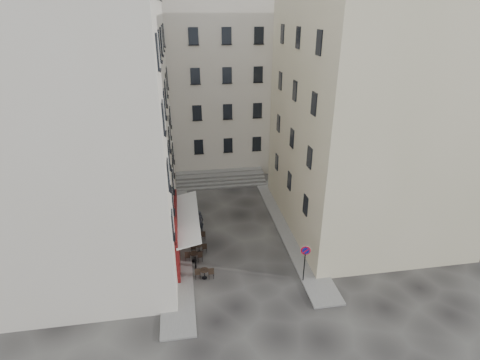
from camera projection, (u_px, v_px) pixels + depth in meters
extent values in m
plane|color=black|center=(240.00, 255.00, 27.09)|extent=(90.00, 90.00, 0.00)
cube|color=slate|center=(177.00, 230.00, 30.00)|extent=(2.00, 22.00, 0.12)
cube|color=slate|center=(289.00, 227.00, 30.41)|extent=(2.00, 18.00, 0.12)
cube|color=beige|center=(72.00, 115.00, 24.08)|extent=(12.00, 16.00, 20.00)
cube|color=#BBB28B|center=(371.00, 115.00, 27.98)|extent=(12.00, 14.00, 18.00)
cube|color=beige|center=(203.00, 83.00, 40.22)|extent=(18.00, 10.00, 18.00)
cube|color=#4E0B0E|center=(177.00, 232.00, 26.62)|extent=(0.25, 7.00, 3.50)
cube|color=black|center=(178.00, 237.00, 26.77)|extent=(0.06, 3.85, 2.00)
cube|color=silver|center=(187.00, 217.00, 26.24)|extent=(1.58, 7.30, 0.41)
cube|color=#575553|center=(221.00, 184.00, 37.72)|extent=(9.00, 1.80, 0.20)
cube|color=#575553|center=(221.00, 181.00, 38.04)|extent=(9.00, 1.80, 0.20)
cube|color=#575553|center=(220.00, 177.00, 38.36)|extent=(9.00, 1.80, 0.20)
cube|color=#575553|center=(220.00, 174.00, 38.68)|extent=(9.00, 1.80, 0.20)
cylinder|color=black|center=(196.00, 263.00, 25.54)|extent=(0.10, 0.10, 0.90)
sphere|color=black|center=(195.00, 257.00, 25.34)|extent=(0.12, 0.12, 0.12)
cylinder|color=black|center=(193.00, 235.00, 28.68)|extent=(0.10, 0.10, 0.90)
sphere|color=black|center=(193.00, 230.00, 28.48)|extent=(0.12, 0.12, 0.12)
cylinder|color=black|center=(191.00, 213.00, 31.82)|extent=(0.10, 0.10, 0.90)
sphere|color=black|center=(191.00, 208.00, 31.62)|extent=(0.12, 0.12, 0.12)
cylinder|color=black|center=(304.00, 265.00, 23.90)|extent=(0.07, 0.07, 2.73)
cylinder|color=red|center=(306.00, 251.00, 23.44)|extent=(0.62, 0.15, 0.63)
cylinder|color=navy|center=(306.00, 251.00, 23.42)|extent=(0.46, 0.13, 0.46)
cube|color=red|center=(306.00, 251.00, 23.40)|extent=(0.37, 0.10, 0.37)
cylinder|color=black|center=(205.00, 278.00, 24.71)|extent=(0.35, 0.35, 0.02)
cylinder|color=black|center=(204.00, 274.00, 24.58)|extent=(0.05, 0.05, 0.68)
cylinder|color=black|center=(204.00, 270.00, 24.45)|extent=(0.58, 0.58, 0.04)
cube|color=black|center=(211.00, 273.00, 24.62)|extent=(0.37, 0.37, 0.87)
cube|color=black|center=(198.00, 273.00, 24.58)|extent=(0.37, 0.37, 0.87)
cylinder|color=black|center=(194.00, 261.00, 26.37)|extent=(0.35, 0.35, 0.02)
cylinder|color=black|center=(194.00, 257.00, 26.24)|extent=(0.05, 0.05, 0.67)
cylinder|color=black|center=(194.00, 253.00, 26.11)|extent=(0.58, 0.58, 0.04)
cube|color=black|center=(200.00, 256.00, 26.28)|extent=(0.37, 0.37, 0.87)
cube|color=black|center=(188.00, 256.00, 26.24)|extent=(0.37, 0.37, 0.87)
cylinder|color=black|center=(199.00, 252.00, 27.33)|extent=(0.32, 0.32, 0.02)
cylinder|color=black|center=(199.00, 249.00, 27.21)|extent=(0.04, 0.04, 0.62)
cylinder|color=black|center=(199.00, 245.00, 27.09)|extent=(0.53, 0.53, 0.04)
cube|color=black|center=(205.00, 248.00, 27.25)|extent=(0.34, 0.34, 0.80)
cube|color=black|center=(194.00, 248.00, 27.22)|extent=(0.34, 0.34, 0.80)
cylinder|color=black|center=(198.00, 240.00, 28.78)|extent=(0.33, 0.33, 0.02)
cylinder|color=black|center=(198.00, 236.00, 28.65)|extent=(0.05, 0.05, 0.64)
cylinder|color=black|center=(198.00, 233.00, 28.53)|extent=(0.55, 0.55, 0.04)
cube|color=black|center=(203.00, 235.00, 28.69)|extent=(0.35, 0.35, 0.82)
cube|color=black|center=(192.00, 236.00, 28.66)|extent=(0.35, 0.35, 0.82)
cylinder|color=black|center=(192.00, 227.00, 30.38)|extent=(0.37, 0.37, 0.02)
cylinder|color=black|center=(192.00, 224.00, 30.24)|extent=(0.05, 0.05, 0.71)
cylinder|color=black|center=(191.00, 220.00, 30.10)|extent=(0.61, 0.61, 0.04)
cube|color=black|center=(197.00, 223.00, 30.29)|extent=(0.39, 0.39, 0.91)
cube|color=black|center=(186.00, 223.00, 30.24)|extent=(0.39, 0.39, 0.91)
imported|color=black|center=(199.00, 221.00, 29.55)|extent=(0.75, 0.53, 1.93)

